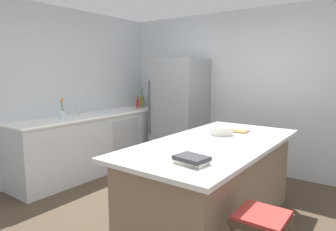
% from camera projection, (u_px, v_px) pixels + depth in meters
% --- Properties ---
extents(ground_plane, '(7.20, 7.20, 0.00)m').
position_uv_depth(ground_plane, '(176.00, 224.00, 3.18)').
color(ground_plane, '#4C3D2D').
extents(wall_rear, '(6.00, 0.10, 2.60)m').
position_uv_depth(wall_rear, '(256.00, 92.00, 4.78)').
color(wall_rear, silver).
rests_on(wall_rear, ground_plane).
extents(wall_left, '(0.10, 6.00, 2.60)m').
position_uv_depth(wall_left, '(41.00, 93.00, 4.42)').
color(wall_left, silver).
rests_on(wall_left, ground_plane).
extents(counter_run_left, '(0.68, 2.82, 0.94)m').
position_uv_depth(counter_run_left, '(97.00, 142.00, 4.89)').
color(counter_run_left, silver).
rests_on(counter_run_left, ground_plane).
extents(kitchen_island, '(1.10, 2.29, 0.91)m').
position_uv_depth(kitchen_island, '(214.00, 183.00, 3.12)').
color(kitchen_island, '#8E755B').
rests_on(kitchen_island, ground_plane).
extents(refrigerator, '(0.82, 0.78, 1.84)m').
position_uv_depth(refrigerator, '(180.00, 112.00, 5.20)').
color(refrigerator, '#93969B').
rests_on(refrigerator, ground_plane).
extents(bar_stool, '(0.36, 0.36, 0.63)m').
position_uv_depth(bar_stool, '(261.00, 229.00, 2.10)').
color(bar_stool, '#473828').
rests_on(bar_stool, ground_plane).
extents(sink_faucet, '(0.15, 0.05, 0.30)m').
position_uv_depth(sink_faucet, '(80.00, 106.00, 4.60)').
color(sink_faucet, silver).
rests_on(sink_faucet, counter_run_left).
extents(flower_vase, '(0.07, 0.07, 0.31)m').
position_uv_depth(flower_vase, '(62.00, 113.00, 4.24)').
color(flower_vase, silver).
rests_on(flower_vase, counter_run_left).
extents(syrup_bottle, '(0.06, 0.06, 0.28)m').
position_uv_depth(syrup_bottle, '(149.00, 101.00, 5.80)').
color(syrup_bottle, '#5B3319').
rests_on(syrup_bottle, counter_run_left).
extents(gin_bottle, '(0.07, 0.07, 0.35)m').
position_uv_depth(gin_bottle, '(142.00, 100.00, 5.79)').
color(gin_bottle, '#8CB79E').
rests_on(gin_bottle, counter_run_left).
extents(olive_oil_bottle, '(0.06, 0.06, 0.31)m').
position_uv_depth(olive_oil_bottle, '(141.00, 101.00, 5.69)').
color(olive_oil_bottle, olive).
rests_on(olive_oil_bottle, counter_run_left).
extents(hot_sauce_bottle, '(0.05, 0.05, 0.24)m').
position_uv_depth(hot_sauce_bottle, '(137.00, 103.00, 5.61)').
color(hot_sauce_bottle, red).
rests_on(hot_sauce_bottle, counter_run_left).
extents(cookbook_stack, '(0.28, 0.22, 0.06)m').
position_uv_depth(cookbook_stack, '(192.00, 160.00, 2.31)').
color(cookbook_stack, silver).
rests_on(cookbook_stack, kitchen_island).
extents(mixing_bowl, '(0.28, 0.28, 0.09)m').
position_uv_depth(mixing_bowl, '(220.00, 131.00, 3.39)').
color(mixing_bowl, silver).
rests_on(mixing_bowl, kitchen_island).
extents(cutting_board, '(0.36, 0.19, 0.02)m').
position_uv_depth(cutting_board, '(233.00, 130.00, 3.59)').
color(cutting_board, '#9E7042').
rests_on(cutting_board, kitchen_island).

